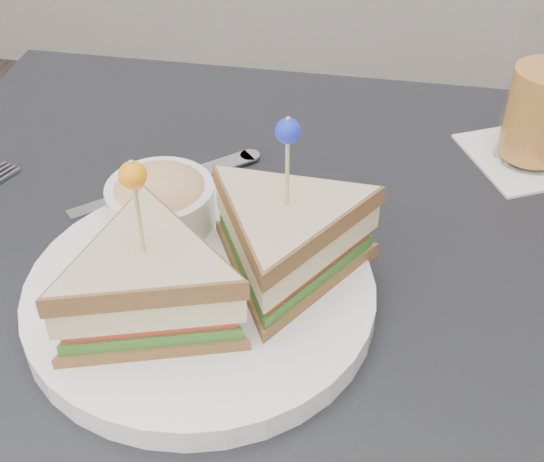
# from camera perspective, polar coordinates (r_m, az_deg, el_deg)

# --- Properties ---
(table) EXTENTS (0.80, 0.80, 0.75)m
(table) POSITION_cam_1_polar(r_m,az_deg,el_deg) (0.74, -0.91, -8.02)
(table) COLOR black
(table) RESTS_ON ground
(plate_meal) EXTENTS (0.36, 0.36, 0.18)m
(plate_meal) POSITION_cam_1_polar(r_m,az_deg,el_deg) (0.63, -4.79, -2.39)
(plate_meal) COLOR white
(plate_meal) RESTS_ON table
(cutlery_knife) EXTENTS (0.18, 0.16, 0.01)m
(cutlery_knife) POSITION_cam_1_polar(r_m,az_deg,el_deg) (0.80, -8.45, 3.36)
(cutlery_knife) COLOR silver
(cutlery_knife) RESTS_ON table
(drink_set) EXTENTS (0.17, 0.17, 0.16)m
(drink_set) POSITION_cam_1_polar(r_m,az_deg,el_deg) (0.85, 19.73, 9.22)
(drink_set) COLOR white
(drink_set) RESTS_ON table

